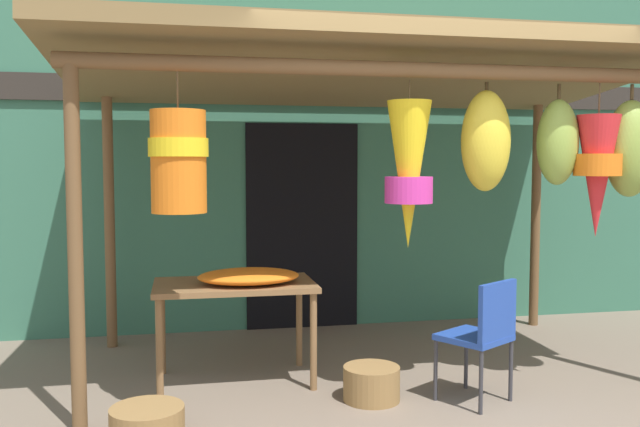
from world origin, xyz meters
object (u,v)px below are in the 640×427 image
Objects in this scene: flower_heap_on_table at (251,276)px; folding_chair at (484,330)px; wicker_basket_by_table at (372,383)px; wicker_basket_spare at (147,423)px; display_table at (235,294)px.

folding_chair is (1.48, -0.73, -0.29)m from flower_heap_on_table.
wicker_basket_spare is (-1.47, -0.37, -0.02)m from wicker_basket_by_table.
flower_heap_on_table is 1.33m from wicker_basket_spare.
wicker_basket_by_table is 0.89× the size of wicker_basket_spare.
display_table is at bearing 153.42° from folding_chair.
flower_heap_on_table reaches higher than wicker_basket_by_table.
folding_chair is 2.17× the size of wicker_basket_by_table.
folding_chair is (1.60, -0.80, -0.15)m from display_table.
wicker_basket_by_table reaches higher than wicker_basket_spare.
display_table is 1.58× the size of flower_heap_on_table.
flower_heap_on_table is 1.15m from wicker_basket_by_table.
wicker_basket_by_table is (0.88, -0.59, -0.54)m from display_table.
flower_heap_on_table is at bearing 51.74° from wicker_basket_spare.
display_table reaches higher than wicker_basket_spare.
flower_heap_on_table reaches higher than folding_chair.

